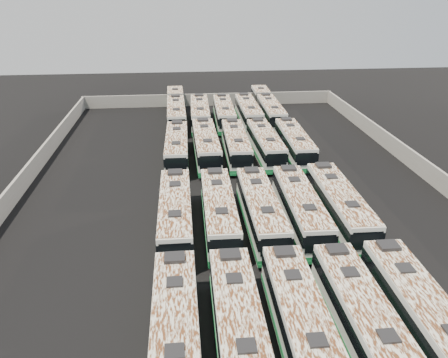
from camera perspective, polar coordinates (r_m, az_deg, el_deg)
ground at (r=46.96m, az=1.07°, el=-1.63°), size 140.00×140.00×0.00m
perimeter_wall at (r=46.49m, az=1.08°, el=-0.41°), size 45.20×73.20×2.20m
bus_front_far_left at (r=27.00m, az=-6.32°, el=-19.54°), size 2.78×12.97×3.65m
bus_front_left at (r=27.13m, az=2.00°, el=-19.11°), size 2.84×12.96×3.65m
bus_front_center at (r=27.81m, az=10.13°, el=-18.29°), size 2.89×12.90×3.63m
bus_front_right at (r=28.89m, az=17.80°, el=-17.32°), size 2.73×12.89×3.63m
bus_front_far_right at (r=30.37m, az=24.50°, el=-16.14°), size 2.93×13.11×3.69m
bus_midfront_far_left at (r=38.77m, az=-6.34°, el=-4.58°), size 2.78×13.15×3.71m
bus_midfront_left at (r=39.05m, az=-0.66°, el=-4.26°), size 2.86×12.90×3.63m
bus_midfront_center at (r=39.30m, az=4.82°, el=-4.13°), size 2.77×12.99×3.66m
bus_midfront_right at (r=40.14m, az=9.92°, el=-3.78°), size 3.05×13.09×3.67m
bus_midfront_far_right at (r=41.34m, az=14.81°, el=-3.34°), size 3.00×13.29×3.74m
bus_midback_far_left at (r=54.60m, az=-6.17°, el=4.13°), size 2.90×12.85×3.61m
bus_midback_left at (r=54.85m, az=-2.37°, el=4.42°), size 2.99×13.33×3.75m
bus_midback_center at (r=55.21m, az=1.57°, el=4.49°), size 2.96×12.82×3.60m
bus_midback_right at (r=55.76m, az=5.41°, el=4.58°), size 2.96×12.79×3.59m
bus_midback_far_right at (r=56.48m, az=9.17°, el=4.63°), size 2.94×12.79×3.59m
bus_back_far_left at (r=72.09m, az=-6.28°, el=9.12°), size 3.09×20.27×3.67m
bus_back_left at (r=68.76m, az=-3.16°, el=8.50°), size 3.08×13.16×3.69m
bus_back_center at (r=68.95m, az=0.01°, el=8.56°), size 3.02×12.96×3.64m
bus_back_right at (r=69.42m, az=3.21°, el=8.65°), size 2.80×13.06×3.68m
bus_back_far_right at (r=73.34m, az=5.67°, el=9.38°), size 3.06×19.81×3.58m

